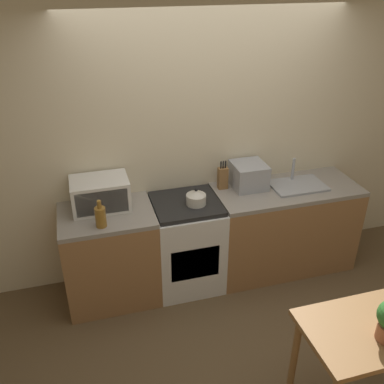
{
  "coord_description": "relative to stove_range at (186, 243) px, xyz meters",
  "views": [
    {
      "loc": [
        -1.16,
        -2.42,
        2.81
      ],
      "look_at": [
        -0.26,
        0.72,
        1.05
      ],
      "focal_mm": 40.0,
      "sensor_mm": 36.0,
      "label": 1
    }
  ],
  "objects": [
    {
      "name": "microwave",
      "position": [
        -0.74,
        0.11,
        0.59
      ],
      "size": [
        0.49,
        0.35,
        0.27
      ],
      "color": "silver",
      "rests_on": "counter_left_run"
    },
    {
      "name": "counter_left_run",
      "position": [
        -0.72,
        0.0,
        0.0
      ],
      "size": [
        0.82,
        0.62,
        0.9
      ],
      "color": "olive",
      "rests_on": "ground_plane"
    },
    {
      "name": "bottle",
      "position": [
        -0.77,
        -0.19,
        0.54
      ],
      "size": [
        0.09,
        0.09,
        0.24
      ],
      "color": "olive",
      "rests_on": "counter_left_run"
    },
    {
      "name": "counter_right_run",
      "position": [
        1.01,
        0.0,
        0.0
      ],
      "size": [
        1.4,
        0.62,
        0.9
      ],
      "color": "olive",
      "rests_on": "ground_plane"
    },
    {
      "name": "toaster_oven",
      "position": [
        0.65,
        0.13,
        0.57
      ],
      "size": [
        0.31,
        0.32,
        0.24
      ],
      "color": "#999BA0",
      "rests_on": "counter_right_run"
    },
    {
      "name": "wall_back",
      "position": [
        0.29,
        0.34,
        0.85
      ],
      "size": [
        10.0,
        0.06,
        2.6
      ],
      "color": "beige",
      "rests_on": "ground_plane"
    },
    {
      "name": "dining_table",
      "position": [
        0.73,
        -1.65,
        0.19
      ],
      "size": [
        0.78,
        0.57,
        0.77
      ],
      "color": "brown",
      "rests_on": "ground_plane"
    },
    {
      "name": "sink_basin",
      "position": [
        1.12,
        0.01,
        0.47
      ],
      "size": [
        0.52,
        0.35,
        0.24
      ],
      "color": "#999BA0",
      "rests_on": "counter_right_run"
    },
    {
      "name": "kettle",
      "position": [
        0.08,
        -0.06,
        0.52
      ],
      "size": [
        0.18,
        0.18,
        0.16
      ],
      "color": "beige",
      "rests_on": "stove_range"
    },
    {
      "name": "stove_range",
      "position": [
        0.0,
        0.0,
        0.0
      ],
      "size": [
        0.62,
        0.62,
        0.9
      ],
      "color": "silver",
      "rests_on": "ground_plane"
    },
    {
      "name": "knife_block",
      "position": [
        0.41,
        0.17,
        0.56
      ],
      "size": [
        0.09,
        0.07,
        0.28
      ],
      "color": "brown",
      "rests_on": "counter_right_run"
    },
    {
      "name": "ground_plane",
      "position": [
        0.29,
        -0.81,
        -0.45
      ],
      "size": [
        16.0,
        16.0,
        0.0
      ],
      "primitive_type": "plane",
      "color": "brown"
    }
  ]
}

